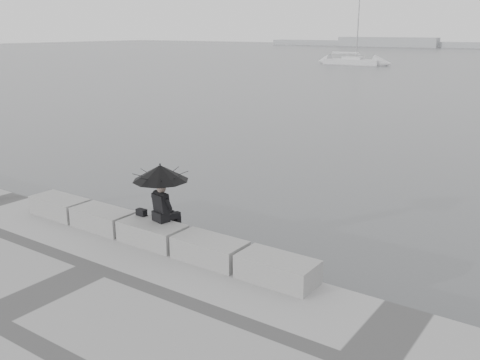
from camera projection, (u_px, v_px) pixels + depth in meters
The scene contains 9 objects.
ground at pixel (167, 256), 13.03m from camera, with size 360.00×360.00×0.00m, color #4C4F51.
stone_block_far_left at pixel (60, 207), 14.34m from camera, with size 1.60×0.80×0.50m, color gray.
stone_block_left at pixel (103, 219), 13.40m from camera, with size 1.60×0.80×0.50m, color gray.
stone_block_centre at pixel (152, 233), 12.47m from camera, with size 1.60×0.80×0.50m, color gray.
stone_block_right at pixel (210, 250), 11.53m from camera, with size 1.60×0.80×0.50m, color gray.
stone_block_far_right at pixel (277, 270), 10.60m from camera, with size 1.60×0.80×0.50m, color gray.
seated_person at pixel (160, 178), 12.29m from camera, with size 1.31×1.31×1.39m.
bag at pixel (141, 212), 12.89m from camera, with size 0.26×0.15×0.16m, color black.
sailboat_left at pixel (353, 61), 81.79m from camera, with size 8.64×2.40×12.90m.
Camera 1 is at (8.34, -8.84, 5.36)m, focal length 40.00 mm.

